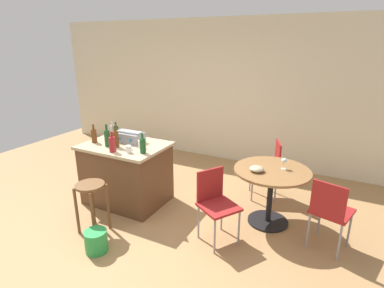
% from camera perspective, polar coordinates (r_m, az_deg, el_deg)
% --- Properties ---
extents(ground_plane, '(8.80, 8.80, 0.00)m').
position_cam_1_polar(ground_plane, '(4.08, -8.88, -15.44)').
color(ground_plane, '#A37A4C').
extents(back_wall, '(8.00, 0.10, 2.70)m').
position_cam_1_polar(back_wall, '(6.02, 6.87, 9.58)').
color(back_wall, beige).
rests_on(back_wall, ground_plane).
extents(kitchen_island, '(1.17, 0.87, 0.88)m').
position_cam_1_polar(kitchen_island, '(4.59, -12.04, -5.28)').
color(kitchen_island, brown).
rests_on(kitchen_island, ground_plane).
extents(wooden_stool, '(0.35, 0.35, 0.64)m').
position_cam_1_polar(wooden_stool, '(3.97, -18.22, -9.24)').
color(wooden_stool, brown).
rests_on(wooden_stool, ground_plane).
extents(dining_table, '(0.95, 0.95, 0.75)m').
position_cam_1_polar(dining_table, '(4.03, 14.48, -6.93)').
color(dining_table, black).
rests_on(dining_table, ground_plane).
extents(folding_chair_near, '(0.55, 0.55, 0.86)m').
position_cam_1_polar(folding_chair_near, '(3.64, 4.39, -10.42)').
color(folding_chair_near, maroon).
rests_on(folding_chair_near, ground_plane).
extents(folding_chair_far, '(0.49, 0.49, 0.87)m').
position_cam_1_polar(folding_chair_far, '(3.75, 24.28, -11.06)').
color(folding_chair_far, maroon).
rests_on(folding_chair_far, ground_plane).
extents(folding_chair_left, '(0.52, 0.52, 0.88)m').
position_cam_1_polar(folding_chair_left, '(4.72, 14.06, -3.69)').
color(folding_chair_left, maroon).
rests_on(folding_chair_left, ground_plane).
extents(toolbox, '(0.39, 0.23, 0.17)m').
position_cam_1_polar(toolbox, '(4.49, -11.44, 1.28)').
color(toolbox, gray).
rests_on(toolbox, kitchen_island).
extents(bottle_0, '(0.08, 0.08, 0.28)m').
position_cam_1_polar(bottle_0, '(4.14, -14.60, -0.02)').
color(bottle_0, maroon).
rests_on(bottle_0, kitchen_island).
extents(bottle_1, '(0.08, 0.08, 0.32)m').
position_cam_1_polar(bottle_1, '(4.37, -15.47, 1.11)').
color(bottle_1, '#194C23').
rests_on(bottle_1, kitchen_island).
extents(bottle_2, '(0.08, 0.08, 0.27)m').
position_cam_1_polar(bottle_2, '(4.61, -17.74, 1.52)').
color(bottle_2, '#603314').
rests_on(bottle_2, kitchen_island).
extents(bottle_3, '(0.08, 0.08, 0.27)m').
position_cam_1_polar(bottle_3, '(4.01, -9.13, -0.27)').
color(bottle_3, '#194C23').
rests_on(bottle_3, kitchen_island).
extents(bottle_4, '(0.07, 0.07, 0.24)m').
position_cam_1_polar(bottle_4, '(4.79, -13.91, 2.32)').
color(bottle_4, '#194C23').
rests_on(bottle_4, kitchen_island).
extents(bottle_5, '(0.07, 0.07, 0.22)m').
position_cam_1_polar(bottle_5, '(4.87, -14.55, 2.48)').
color(bottle_5, '#B7B2AD').
rests_on(bottle_5, kitchen_island).
extents(bottle_6, '(0.08, 0.08, 0.31)m').
position_cam_1_polar(bottle_6, '(4.31, -13.94, 0.98)').
color(bottle_6, '#603314').
rests_on(bottle_6, kitchen_island).
extents(cup_0, '(0.11, 0.07, 0.10)m').
position_cam_1_polar(cup_0, '(4.07, -11.66, -0.95)').
color(cup_0, white).
rests_on(cup_0, kitchen_island).
extents(cup_1, '(0.12, 0.08, 0.11)m').
position_cam_1_polar(cup_1, '(4.23, -9.43, -0.03)').
color(cup_1, white).
rests_on(cup_1, kitchen_island).
extents(cup_2, '(0.12, 0.09, 0.09)m').
position_cam_1_polar(cup_2, '(4.62, -15.23, 1.08)').
color(cup_2, tan).
rests_on(cup_2, kitchen_island).
extents(wine_glass, '(0.07, 0.07, 0.14)m').
position_cam_1_polar(wine_glass, '(3.98, 16.75, -3.04)').
color(wine_glass, silver).
rests_on(wine_glass, dining_table).
extents(serving_bowl, '(0.18, 0.18, 0.07)m').
position_cam_1_polar(serving_bowl, '(3.85, 11.94, -4.51)').
color(serving_bowl, tan).
rests_on(serving_bowl, dining_table).
extents(plastic_bucket, '(0.25, 0.25, 0.26)m').
position_cam_1_polar(plastic_bucket, '(3.78, -17.39, -16.84)').
color(plastic_bucket, green).
rests_on(plastic_bucket, ground_plane).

